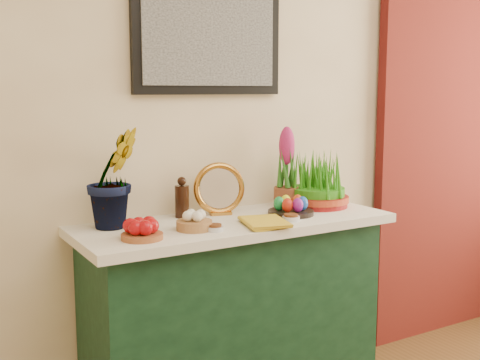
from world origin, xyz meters
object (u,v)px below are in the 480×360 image
Objects in this scene: mirror at (219,189)px; wheatgrass_sabzeh at (317,184)px; book at (245,223)px; hyacinth_green at (113,161)px; sideboard at (234,320)px.

wheatgrass_sabzeh is at bearing -8.83° from mirror.
wheatgrass_sabzeh is at bearing 35.64° from book.
mirror is 1.06× the size of book.
mirror reaches higher than book.
mirror is 0.29m from book.
book is (0.46, -0.26, -0.26)m from hyacinth_green.
sideboard is 2.37× the size of hyacinth_green.
hyacinth_green is 0.59m from book.
sideboard is 5.34× the size of mirror.
hyacinth_green is (-0.50, 0.12, 0.74)m from sideboard.
sideboard is 0.90m from hyacinth_green.
hyacinth_green is 1.01m from wheatgrass_sabzeh.
hyacinth_green reaches higher than wheatgrass_sabzeh.
book is at bearing -103.44° from sideboard.
hyacinth_green is at bearing -178.76° from mirror.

